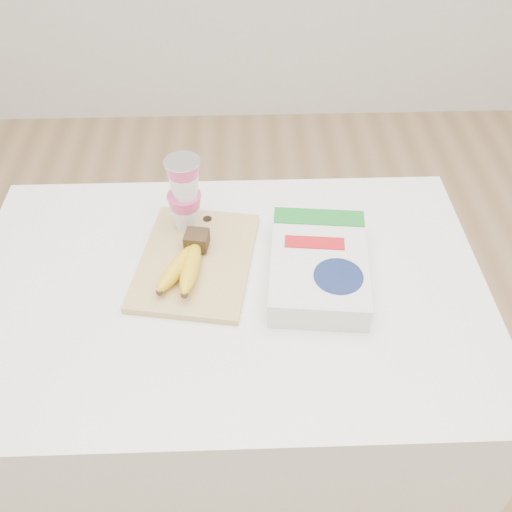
{
  "coord_description": "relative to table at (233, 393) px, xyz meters",
  "views": [
    {
      "loc": [
        0.03,
        -0.78,
        1.64
      ],
      "look_at": [
        0.06,
        0.04,
        0.83
      ],
      "focal_mm": 40.0,
      "sensor_mm": 36.0,
      "label": 1
    }
  ],
  "objects": [
    {
      "name": "room",
      "position": [
        0.0,
        0.0,
        0.96
      ],
      "size": [
        4.0,
        4.0,
        4.0
      ],
      "color": "tan",
      "rests_on": "ground"
    },
    {
      "name": "yogurt_stack",
      "position": [
        -0.09,
        0.17,
        0.5
      ],
      "size": [
        0.08,
        0.08,
        0.17
      ],
      "color": "white",
      "rests_on": "cutting_board"
    },
    {
      "name": "cutting_board",
      "position": [
        -0.06,
        0.07,
        0.4
      ],
      "size": [
        0.28,
        0.34,
        0.02
      ],
      "primitive_type": "cube",
      "rotation": [
        0.0,
        0.0,
        -0.17
      ],
      "color": "tan",
      "rests_on": "table"
    },
    {
      "name": "bananas",
      "position": [
        -0.08,
        0.03,
        0.43
      ],
      "size": [
        0.11,
        0.19,
        0.05
      ],
      "color": "#382816",
      "rests_on": "cutting_board"
    },
    {
      "name": "cereal_box",
      "position": [
        0.19,
        0.02,
        0.43
      ],
      "size": [
        0.22,
        0.3,
        0.06
      ],
      "rotation": [
        0.0,
        0.0,
        -0.1
      ],
      "color": "white",
      "rests_on": "table"
    },
    {
      "name": "table",
      "position": [
        0.0,
        0.0,
        0.0
      ],
      "size": [
        1.05,
        0.7,
        0.79
      ],
      "primitive_type": "cube",
      "color": "white",
      "rests_on": "ground"
    }
  ]
}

